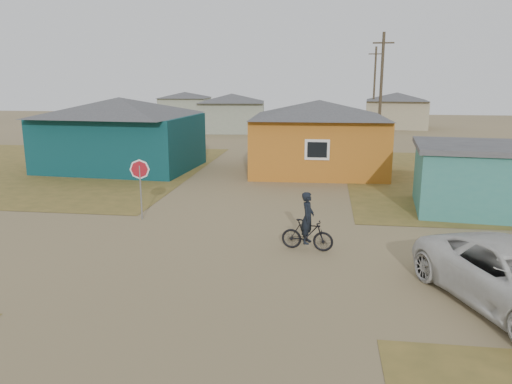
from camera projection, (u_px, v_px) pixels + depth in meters
ground at (220, 259)px, 14.21m from camera, size 120.00×120.00×0.00m
grass_nw at (28, 168)px, 28.64m from camera, size 20.00×18.00×0.00m
house_teal at (121, 132)px, 27.93m from camera, size 8.93×7.08×4.00m
house_yellow at (318, 135)px, 26.95m from camera, size 7.72×6.76×3.90m
shed_turquoise at (500, 179)px, 18.92m from camera, size 6.71×4.93×2.60m
house_pale_west at (232, 112)px, 47.43m from camera, size 7.04×6.15×3.60m
house_beige_east at (396, 110)px, 51.07m from camera, size 6.95×6.05×3.60m
house_pale_north at (185, 106)px, 60.11m from camera, size 6.28×5.81×3.40m
utility_pole_near at (381, 92)px, 33.66m from camera, size 1.40×0.20×8.00m
utility_pole_far at (374, 87)px, 48.97m from camera, size 1.40×0.20×8.00m
stop_sign at (140, 175)px, 17.88m from camera, size 0.71×0.23×2.21m
cyclist at (307, 229)px, 14.83m from camera, size 1.62×0.71×1.78m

